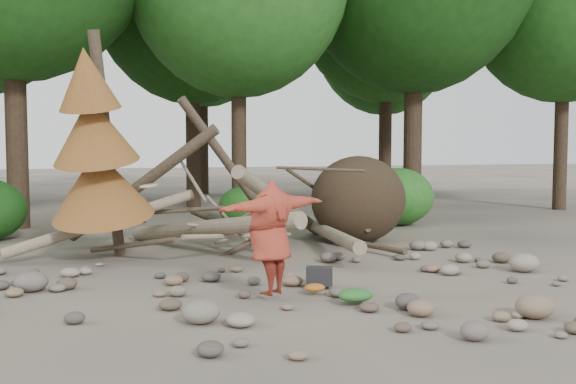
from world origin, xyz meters
name	(u,v)px	position (x,y,z in m)	size (l,w,h in m)	color
ground	(318,290)	(0.00, 0.00, 0.00)	(120.00, 120.00, 0.00)	#514C44
deadfall_pile	(336,202)	(2.02, 4.24, 0.95)	(8.55, 5.24, 3.30)	#332619
dead_conifer	(96,151)	(-3.12, 3.37, 2.11)	(2.06, 2.16, 4.35)	#4C3F30
bush_mid	(244,207)	(0.80, 7.80, 0.56)	(1.40, 1.40, 1.12)	#205819
bush_right	(397,197)	(5.00, 7.00, 0.80)	(2.00, 2.00, 1.60)	#286920
frisbee_thrower	(270,237)	(-0.85, -0.34, 0.90)	(2.80, 1.43, 1.64)	maroon
backpack	(319,280)	(0.07, 0.12, 0.13)	(0.40, 0.27, 0.27)	black
cloth_green	(355,299)	(0.17, -1.02, 0.09)	(0.49, 0.41, 0.18)	#275E25
cloth_orange	(315,291)	(-0.15, -0.26, 0.06)	(0.32, 0.26, 0.11)	#A1571B
boulder_front_left	(201,312)	(-2.02, -1.27, 0.15)	(0.48, 0.44, 0.29)	slate
boulder_front_right	(535,306)	(2.06, -2.34, 0.15)	(0.50, 0.45, 0.30)	#7A634C
boulder_mid_right	(524,263)	(3.93, 0.25, 0.16)	(0.54, 0.48, 0.32)	gray
boulder_mid_left	(31,282)	(-4.14, 1.25, 0.15)	(0.50, 0.45, 0.30)	#645B54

